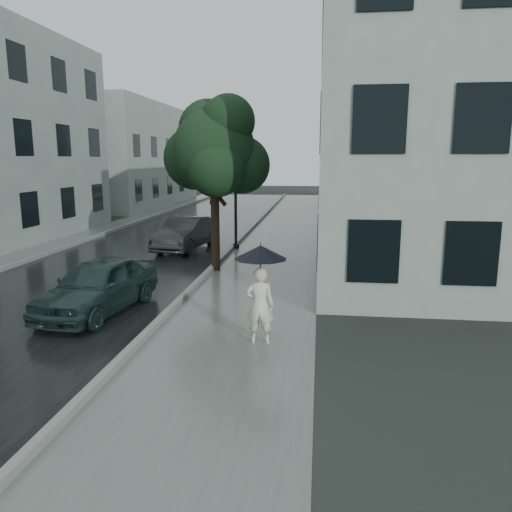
# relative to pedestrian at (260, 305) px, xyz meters

# --- Properties ---
(ground) EXTENTS (120.00, 120.00, 0.00)m
(ground) POSITION_rel_pedestrian_xyz_m (-0.86, 0.59, -0.81)
(ground) COLOR black
(ground) RESTS_ON ground
(sidewalk) EXTENTS (3.50, 60.00, 0.01)m
(sidewalk) POSITION_rel_pedestrian_xyz_m (-0.61, 12.59, -0.80)
(sidewalk) COLOR slate
(sidewalk) RESTS_ON ground
(kerb_near) EXTENTS (0.15, 60.00, 0.15)m
(kerb_near) POSITION_rel_pedestrian_xyz_m (-2.44, 12.59, -0.73)
(kerb_near) COLOR slate
(kerb_near) RESTS_ON ground
(asphalt_road) EXTENTS (6.85, 60.00, 0.00)m
(asphalt_road) POSITION_rel_pedestrian_xyz_m (-5.94, 12.59, -0.81)
(asphalt_road) COLOR black
(asphalt_road) RESTS_ON ground
(kerb_far) EXTENTS (0.15, 60.00, 0.15)m
(kerb_far) POSITION_rel_pedestrian_xyz_m (-9.44, 12.59, -0.73)
(kerb_far) COLOR slate
(kerb_far) RESTS_ON ground
(sidewalk_far) EXTENTS (1.70, 60.00, 0.01)m
(sidewalk_far) POSITION_rel_pedestrian_xyz_m (-10.36, 12.59, -0.80)
(sidewalk_far) COLOR #4C5451
(sidewalk_far) RESTS_ON ground
(building_near) EXTENTS (7.02, 36.00, 9.00)m
(building_near) POSITION_rel_pedestrian_xyz_m (4.61, 20.09, 3.69)
(building_near) COLOR #8D9A94
(building_near) RESTS_ON ground
(building_far_b) EXTENTS (7.02, 18.00, 8.00)m
(building_far_b) POSITION_rel_pedestrian_xyz_m (-14.63, 30.59, 3.19)
(building_far_b) COLOR #8D9A94
(building_far_b) RESTS_ON ground
(pedestrian) EXTENTS (0.60, 0.41, 1.60)m
(pedestrian) POSITION_rel_pedestrian_xyz_m (0.00, 0.00, 0.00)
(pedestrian) COLOR beige
(pedestrian) RESTS_ON sidewalk
(umbrella) EXTENTS (1.09, 1.09, 1.17)m
(umbrella) POSITION_rel_pedestrian_xyz_m (0.02, -0.02, 1.11)
(umbrella) COLOR black
(umbrella) RESTS_ON ground
(street_tree) EXTENTS (3.62, 3.29, 5.77)m
(street_tree) POSITION_rel_pedestrian_xyz_m (-2.31, 6.79, 3.19)
(street_tree) COLOR #332619
(street_tree) RESTS_ON ground
(lamp_post) EXTENTS (0.83, 0.45, 5.38)m
(lamp_post) POSITION_rel_pedestrian_xyz_m (-2.45, 10.87, 2.26)
(lamp_post) COLOR black
(lamp_post) RESTS_ON ground
(car_near) EXTENTS (2.11, 4.12, 1.34)m
(car_near) POSITION_rel_pedestrian_xyz_m (-4.20, 1.60, -0.13)
(car_near) COLOR #1A2D2D
(car_near) RESTS_ON ground
(car_far) EXTENTS (1.95, 4.22, 1.34)m
(car_far) POSITION_rel_pedestrian_xyz_m (-4.36, 10.34, -0.13)
(car_far) COLOR #25282A
(car_far) RESTS_ON ground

